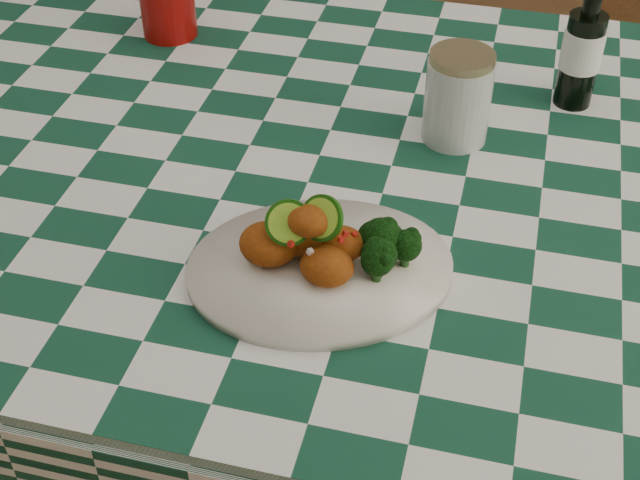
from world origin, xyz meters
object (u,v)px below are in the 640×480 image
(dining_table, at_px, (379,357))
(wooden_chair_left, at_px, (261,67))
(plate, at_px, (320,269))
(mason_jar, at_px, (458,97))
(fried_chicken_pile, at_px, (310,235))
(ketchup_bottle, at_px, (446,96))
(beer_bottle, at_px, (585,39))

(dining_table, xyz_separation_m, wooden_chair_left, (-0.41, 0.69, 0.11))
(plate, xyz_separation_m, mason_jar, (0.12, 0.33, 0.06))
(fried_chicken_pile, distance_m, ketchup_bottle, 0.35)
(fried_chicken_pile, bearing_deg, plate, 0.00)
(plate, bearing_deg, wooden_chair_left, 111.79)
(plate, bearing_deg, dining_table, 80.09)
(dining_table, height_order, beer_bottle, beer_bottle)
(dining_table, distance_m, mason_jar, 0.47)
(fried_chicken_pile, height_order, ketchup_bottle, ketchup_bottle)
(ketchup_bottle, distance_m, beer_bottle, 0.23)
(plate, distance_m, beer_bottle, 0.55)
(wooden_chair_left, bearing_deg, mason_jar, -70.54)
(dining_table, xyz_separation_m, fried_chicken_pile, (-0.05, -0.24, 0.45))
(dining_table, bearing_deg, ketchup_bottle, 59.40)
(plate, height_order, mason_jar, mason_jar)
(mason_jar, distance_m, beer_bottle, 0.22)
(wooden_chair_left, bearing_deg, fried_chicken_pile, -88.41)
(ketchup_bottle, bearing_deg, wooden_chair_left, 128.26)
(fried_chicken_pile, xyz_separation_m, mason_jar, (0.13, 0.33, 0.01))
(fried_chicken_pile, height_order, wooden_chair_left, wooden_chair_left)
(wooden_chair_left, bearing_deg, ketchup_bottle, -71.32)
(mason_jar, bearing_deg, beer_bottle, 40.40)
(fried_chicken_pile, xyz_separation_m, beer_bottle, (0.29, 0.47, 0.05))
(plate, distance_m, fried_chicken_pile, 0.05)
(fried_chicken_pile, xyz_separation_m, ketchup_bottle, (0.11, 0.33, 0.00))
(plate, distance_m, mason_jar, 0.35)
(mason_jar, distance_m, wooden_chair_left, 0.85)
(fried_chicken_pile, bearing_deg, beer_bottle, 58.36)
(mason_jar, bearing_deg, dining_table, -128.82)
(dining_table, height_order, plate, plate)
(ketchup_bottle, bearing_deg, dining_table, -120.60)
(beer_bottle, distance_m, wooden_chair_left, 0.89)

